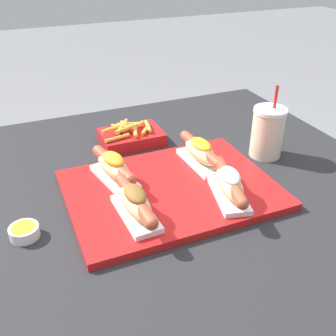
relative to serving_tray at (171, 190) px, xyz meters
name	(u,v)px	position (x,y,z in m)	size (l,w,h in m)	color
patio_table	(150,307)	(-0.06, 0.00, -0.37)	(1.24, 1.10, 0.72)	#232326
serving_tray	(171,190)	(0.00, 0.00, 0.00)	(0.47, 0.35, 0.02)	red
hot_dog_0	(135,203)	(-0.11, -0.07, 0.04)	(0.07, 0.19, 0.07)	white
hot_dog_1	(230,184)	(0.10, -0.08, 0.04)	(0.09, 0.19, 0.07)	white
hot_dog_2	(114,167)	(-0.11, 0.08, 0.04)	(0.09, 0.19, 0.07)	white
hot_dog_3	(201,152)	(0.11, 0.07, 0.04)	(0.07, 0.19, 0.07)	white
sauce_bowl	(24,231)	(-0.33, -0.03, 0.00)	(0.06, 0.06, 0.02)	white
drink_cup	(267,132)	(0.31, 0.07, 0.06)	(0.09, 0.09, 0.19)	beige
fries_basket	(131,136)	(0.00, 0.28, 0.01)	(0.17, 0.12, 0.06)	#B21919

